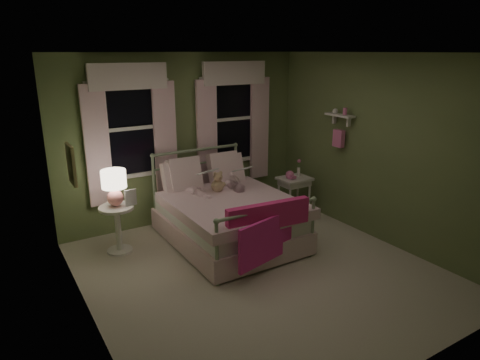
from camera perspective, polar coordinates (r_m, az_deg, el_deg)
room_shell at (r=4.94m, az=2.77°, el=1.35°), size 4.20×4.20×4.20m
bed at (r=6.07m, az=-1.73°, el=-4.75°), size 1.58×2.04×1.18m
pink_throw at (r=5.18m, az=3.96°, el=-6.00°), size 1.10×0.32×0.71m
child_left at (r=6.11m, az=-6.03°, el=1.04°), size 0.30×0.21×0.78m
child_right at (r=6.36m, az=-1.49°, el=1.72°), size 0.40×0.33×0.77m
book_left at (r=5.90m, az=-4.97°, el=0.49°), size 0.23×0.17×0.26m
book_right at (r=6.17m, az=-0.32°, el=0.89°), size 0.22×0.15×0.26m
teddy_bear at (r=6.15m, az=-2.99°, el=-0.44°), size 0.23×0.19×0.31m
nightstand_left at (r=5.96m, az=-16.01°, el=-5.49°), size 0.46×0.46×0.65m
table_lamp at (r=5.78m, az=-16.44°, el=-0.57°), size 0.32×0.32×0.48m
book_nightstand at (r=5.83m, az=-15.04°, el=-3.40°), size 0.18×0.23×0.02m
nightstand_right at (r=7.00m, az=7.26°, el=-0.46°), size 0.50×0.40×0.64m
pink_toy at (r=6.89m, az=6.69°, el=0.66°), size 0.14×0.18×0.14m
bud_vase at (r=7.04m, az=7.84°, el=1.66°), size 0.06×0.06×0.28m
window_left at (r=6.31m, az=-14.33°, el=7.27°), size 1.34×0.13×1.96m
window_right at (r=7.00m, az=-0.85°, el=8.70°), size 1.34×0.13×1.96m
wall_shelf at (r=6.61m, az=13.09°, el=6.90°), size 0.15×0.50×0.60m
framed_picture at (r=4.72m, az=-21.57°, el=1.93°), size 0.03×0.32×0.42m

